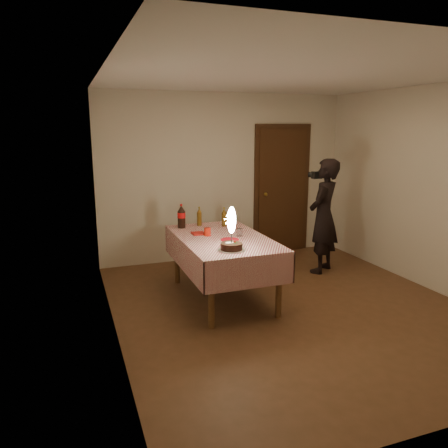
{
  "coord_description": "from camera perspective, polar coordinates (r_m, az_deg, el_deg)",
  "views": [
    {
      "loc": [
        -2.37,
        -4.24,
        2.06
      ],
      "look_at": [
        -0.65,
        0.5,
        0.95
      ],
      "focal_mm": 35.0,
      "sensor_mm": 36.0,
      "label": 1
    }
  ],
  "objects": [
    {
      "name": "clear_cup",
      "position": [
        5.29,
        2.05,
        -1.09
      ],
      "size": [
        0.07,
        0.07,
        0.09
      ],
      "primitive_type": "cylinder",
      "color": "silver",
      "rests_on": "dining_table"
    },
    {
      "name": "ground",
      "position": [
        5.28,
        8.7,
        -10.7
      ],
      "size": [
        4.0,
        4.5,
        0.01
      ],
      "primitive_type": "cube",
      "color": "brown",
      "rests_on": "ground"
    },
    {
      "name": "red_cup",
      "position": [
        5.3,
        -2.18,
        -1.02
      ],
      "size": [
        0.08,
        0.08,
        0.1
      ],
      "primitive_type": "cylinder",
      "color": "#B41C0C",
      "rests_on": "dining_table"
    },
    {
      "name": "room_shell",
      "position": [
        4.96,
        9.26,
        7.57
      ],
      "size": [
        4.04,
        4.54,
        2.62
      ],
      "color": "beige",
      "rests_on": "ground"
    },
    {
      "name": "amber_bottle_right",
      "position": [
        5.8,
        0.01,
        0.86
      ],
      "size": [
        0.06,
        0.06,
        0.25
      ],
      "color": "#52360E",
      "rests_on": "dining_table"
    },
    {
      "name": "photographer",
      "position": [
        6.41,
        12.86,
        1.02
      ],
      "size": [
        0.72,
        0.68,
        1.64
      ],
      "color": "black",
      "rests_on": "ground"
    },
    {
      "name": "cola_bottle",
      "position": [
        5.72,
        -5.58,
        0.99
      ],
      "size": [
        0.1,
        0.1,
        0.32
      ],
      "color": "black",
      "rests_on": "dining_table"
    },
    {
      "name": "birthday_cake",
      "position": [
        4.66,
        0.99,
        -1.78
      ],
      "size": [
        0.3,
        0.3,
        0.47
      ],
      "color": "white",
      "rests_on": "dining_table"
    },
    {
      "name": "red_plate",
      "position": [
        5.11,
        0.77,
        -2.06
      ],
      "size": [
        0.22,
        0.22,
        0.01
      ],
      "primitive_type": "cylinder",
      "color": "red",
      "rests_on": "dining_table"
    },
    {
      "name": "napkin_stack",
      "position": [
        5.39,
        -3.38,
        -1.23
      ],
      "size": [
        0.15,
        0.15,
        0.02
      ],
      "primitive_type": "cube",
      "color": "#A11812",
      "rests_on": "dining_table"
    },
    {
      "name": "amber_bottle_left",
      "position": [
        5.85,
        -3.25,
        0.93
      ],
      "size": [
        0.06,
        0.06,
        0.25
      ],
      "color": "#52360E",
      "rests_on": "dining_table"
    },
    {
      "name": "dining_table",
      "position": [
        5.27,
        -0.19,
        -2.81
      ],
      "size": [
        1.02,
        1.72,
        0.78
      ],
      "color": "brown",
      "rests_on": "ground"
    }
  ]
}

